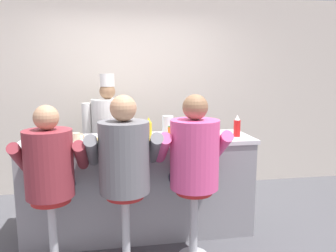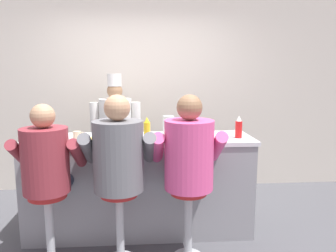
{
  "view_description": "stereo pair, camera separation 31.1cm",
  "coord_description": "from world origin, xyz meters",
  "px_view_note": "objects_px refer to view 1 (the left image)",
  "views": [
    {
      "loc": [
        -0.25,
        -2.92,
        1.67
      ],
      "look_at": [
        0.29,
        0.3,
        1.13
      ],
      "focal_mm": 35.0,
      "sensor_mm": 36.0,
      "label": 1
    },
    {
      "loc": [
        0.05,
        -2.96,
        1.67
      ],
      "look_at": [
        0.29,
        0.3,
        1.13
      ],
      "focal_mm": 35.0,
      "sensor_mm": 36.0,
      "label": 2
    }
  ],
  "objects_px": {
    "coffee_mug_tan": "(76,137)",
    "cook_in_whites_near": "(109,133)",
    "water_pitcher_clear": "(168,126)",
    "hot_sauce_bottle_orange": "(169,133)",
    "breakfast_plate": "(96,141)",
    "cereal_bowl": "(108,136)",
    "mustard_bottle_yellow": "(149,130)",
    "diner_seated_pink": "(193,158)",
    "napkin_dispenser_chrome": "(123,137)",
    "diner_seated_maroon": "(50,168)",
    "diner_seated_grey": "(124,161)",
    "ketchup_bottle_red": "(237,126)"
  },
  "relations": [
    {
      "from": "breakfast_plate",
      "to": "cook_in_whites_near",
      "type": "distance_m",
      "value": 1.08
    },
    {
      "from": "mustard_bottle_yellow",
      "to": "cereal_bowl",
      "type": "xyz_separation_m",
      "value": [
        -0.39,
        0.23,
        -0.09
      ]
    },
    {
      "from": "breakfast_plate",
      "to": "diner_seated_pink",
      "type": "relative_size",
      "value": 0.18
    },
    {
      "from": "water_pitcher_clear",
      "to": "cook_in_whites_near",
      "type": "distance_m",
      "value": 1.07
    },
    {
      "from": "diner_seated_pink",
      "to": "cereal_bowl",
      "type": "bearing_deg",
      "value": 141.83
    },
    {
      "from": "hot_sauce_bottle_orange",
      "to": "diner_seated_grey",
      "type": "distance_m",
      "value": 0.67
    },
    {
      "from": "cook_in_whites_near",
      "to": "water_pitcher_clear",
      "type": "bearing_deg",
      "value": -54.08
    },
    {
      "from": "mustard_bottle_yellow",
      "to": "hot_sauce_bottle_orange",
      "type": "xyz_separation_m",
      "value": [
        0.22,
        0.1,
        -0.05
      ]
    },
    {
      "from": "water_pitcher_clear",
      "to": "diner_seated_pink",
      "type": "bearing_deg",
      "value": -77.29
    },
    {
      "from": "napkin_dispenser_chrome",
      "to": "diner_seated_pink",
      "type": "xyz_separation_m",
      "value": [
        0.6,
        -0.35,
        -0.14
      ]
    },
    {
      "from": "breakfast_plate",
      "to": "diner_seated_pink",
      "type": "bearing_deg",
      "value": -23.24
    },
    {
      "from": "hot_sauce_bottle_orange",
      "to": "coffee_mug_tan",
      "type": "xyz_separation_m",
      "value": [
        -0.91,
        0.03,
        -0.02
      ]
    },
    {
      "from": "diner_seated_pink",
      "to": "cook_in_whites_near",
      "type": "distance_m",
      "value": 1.62
    },
    {
      "from": "cereal_bowl",
      "to": "ketchup_bottle_red",
      "type": "bearing_deg",
      "value": -5.86
    },
    {
      "from": "water_pitcher_clear",
      "to": "mustard_bottle_yellow",
      "type": "bearing_deg",
      "value": -134.56
    },
    {
      "from": "water_pitcher_clear",
      "to": "cereal_bowl",
      "type": "relative_size",
      "value": 1.54
    },
    {
      "from": "hot_sauce_bottle_orange",
      "to": "water_pitcher_clear",
      "type": "height_order",
      "value": "water_pitcher_clear"
    },
    {
      "from": "ketchup_bottle_red",
      "to": "diner_seated_grey",
      "type": "bearing_deg",
      "value": -159.15
    },
    {
      "from": "breakfast_plate",
      "to": "mustard_bottle_yellow",
      "type": "bearing_deg",
      "value": -1.92
    },
    {
      "from": "diner_seated_grey",
      "to": "ketchup_bottle_red",
      "type": "bearing_deg",
      "value": 20.85
    },
    {
      "from": "water_pitcher_clear",
      "to": "napkin_dispenser_chrome",
      "type": "bearing_deg",
      "value": -153.5
    },
    {
      "from": "breakfast_plate",
      "to": "cereal_bowl",
      "type": "distance_m",
      "value": 0.24
    },
    {
      "from": "cereal_bowl",
      "to": "cook_in_whites_near",
      "type": "relative_size",
      "value": 0.08
    },
    {
      "from": "napkin_dispenser_chrome",
      "to": "diner_seated_maroon",
      "type": "xyz_separation_m",
      "value": [
        -0.61,
        -0.35,
        -0.17
      ]
    },
    {
      "from": "hot_sauce_bottle_orange",
      "to": "diner_seated_pink",
      "type": "height_order",
      "value": "diner_seated_pink"
    },
    {
      "from": "diner_seated_grey",
      "to": "coffee_mug_tan",
      "type": "bearing_deg",
      "value": 132.32
    },
    {
      "from": "hot_sauce_bottle_orange",
      "to": "breakfast_plate",
      "type": "distance_m",
      "value": 0.73
    },
    {
      "from": "ketchup_bottle_red",
      "to": "hot_sauce_bottle_orange",
      "type": "bearing_deg",
      "value": 179.75
    },
    {
      "from": "coffee_mug_tan",
      "to": "diner_seated_maroon",
      "type": "xyz_separation_m",
      "value": [
        -0.17,
        -0.48,
        -0.16
      ]
    },
    {
      "from": "breakfast_plate",
      "to": "coffee_mug_tan",
      "type": "xyz_separation_m",
      "value": [
        -0.19,
        0.11,
        0.03
      ]
    },
    {
      "from": "mustard_bottle_yellow",
      "to": "coffee_mug_tan",
      "type": "bearing_deg",
      "value": 169.26
    },
    {
      "from": "mustard_bottle_yellow",
      "to": "water_pitcher_clear",
      "type": "height_order",
      "value": "mustard_bottle_yellow"
    },
    {
      "from": "mustard_bottle_yellow",
      "to": "diner_seated_pink",
      "type": "distance_m",
      "value": 0.54
    },
    {
      "from": "breakfast_plate",
      "to": "cereal_bowl",
      "type": "bearing_deg",
      "value": 62.06
    },
    {
      "from": "cereal_bowl",
      "to": "mustard_bottle_yellow",
      "type": "bearing_deg",
      "value": -31.07
    },
    {
      "from": "mustard_bottle_yellow",
      "to": "water_pitcher_clear",
      "type": "bearing_deg",
      "value": 45.44
    },
    {
      "from": "mustard_bottle_yellow",
      "to": "hot_sauce_bottle_orange",
      "type": "relative_size",
      "value": 1.85
    },
    {
      "from": "coffee_mug_tan",
      "to": "cook_in_whites_near",
      "type": "distance_m",
      "value": 1.01
    },
    {
      "from": "breakfast_plate",
      "to": "diner_seated_pink",
      "type": "xyz_separation_m",
      "value": [
        0.86,
        -0.37,
        -0.1
      ]
    },
    {
      "from": "coffee_mug_tan",
      "to": "diner_seated_grey",
      "type": "xyz_separation_m",
      "value": [
        0.44,
        -0.48,
        -0.12
      ]
    },
    {
      "from": "water_pitcher_clear",
      "to": "cereal_bowl",
      "type": "bearing_deg",
      "value": 179.68
    },
    {
      "from": "mustard_bottle_yellow",
      "to": "coffee_mug_tan",
      "type": "height_order",
      "value": "mustard_bottle_yellow"
    },
    {
      "from": "diner_seated_grey",
      "to": "mustard_bottle_yellow",
      "type": "bearing_deg",
      "value": 54.67
    },
    {
      "from": "cereal_bowl",
      "to": "cook_in_whites_near",
      "type": "distance_m",
      "value": 0.86
    },
    {
      "from": "diner_seated_maroon",
      "to": "mustard_bottle_yellow",
      "type": "bearing_deg",
      "value": 22.56
    },
    {
      "from": "cook_in_whites_near",
      "to": "diner_seated_pink",
      "type": "bearing_deg",
      "value": -62.4
    },
    {
      "from": "napkin_dispenser_chrome",
      "to": "cook_in_whites_near",
      "type": "xyz_separation_m",
      "value": [
        -0.15,
        1.09,
        -0.16
      ]
    },
    {
      "from": "mustard_bottle_yellow",
      "to": "hot_sauce_bottle_orange",
      "type": "distance_m",
      "value": 0.25
    },
    {
      "from": "napkin_dispenser_chrome",
      "to": "diner_seated_grey",
      "type": "distance_m",
      "value": 0.37
    },
    {
      "from": "coffee_mug_tan",
      "to": "diner_seated_pink",
      "type": "xyz_separation_m",
      "value": [
        1.04,
        -0.48,
        -0.12
      ]
    }
  ]
}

